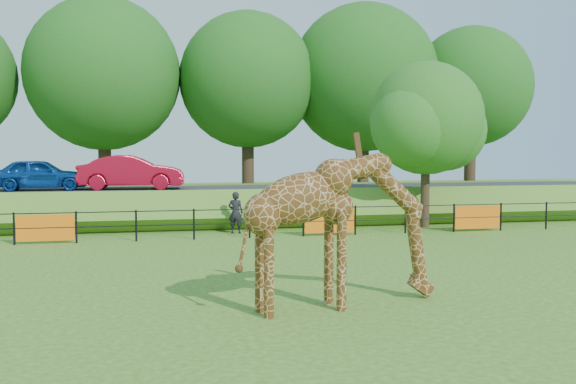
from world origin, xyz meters
name	(u,v)px	position (x,y,z in m)	size (l,w,h in m)	color
ground	(299,284)	(0.00, 0.00, 0.00)	(90.00, 90.00, 0.00)	#366619
giraffe	(341,230)	(0.35, -2.32, 1.59)	(4.45, 0.82, 3.18)	#552F11
perimeter_fence	(250,223)	(0.00, 8.00, 0.55)	(28.07, 0.10, 1.10)	black
embankment	(226,203)	(0.00, 15.50, 0.65)	(40.00, 9.00, 1.30)	#366619
road	(230,190)	(0.00, 14.00, 1.36)	(40.00, 5.00, 0.12)	#29292B
car_blue	(40,174)	(-8.21, 14.56, 2.11)	(1.63, 4.04, 1.38)	#1345A0
car_red	(132,172)	(-4.32, 14.38, 2.17)	(1.59, 4.57, 1.51)	red
visitor	(236,213)	(-0.34, 9.34, 0.80)	(0.58, 0.38, 1.60)	black
tree_east	(428,123)	(7.60, 9.63, 4.28)	(5.40, 4.71, 6.76)	#2F2015
bg_tree_line	(246,79)	(1.89, 22.00, 7.19)	(37.30, 8.80, 11.82)	#2F2015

